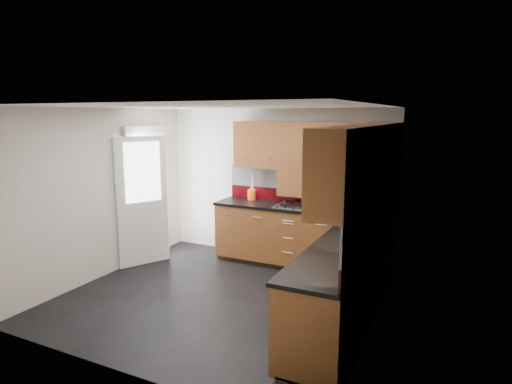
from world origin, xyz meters
The scene contains 14 objects.
room centered at (0.00, 0.00, 1.50)m, with size 4.00×3.80×2.64m.
base_cabinets centered at (1.07, 0.72, 0.44)m, with size 2.70×3.20×0.95m.
countertop centered at (1.05, 0.70, 0.92)m, with size 2.72×3.22×0.04m.
backsplash centered at (1.28, 0.93, 1.21)m, with size 2.70×3.20×0.54m.
upper_cabinets centered at (1.23, 0.78, 1.84)m, with size 2.50×3.20×0.72m.
extractor_hood centered at (0.45, 1.64, 1.28)m, with size 0.60×0.33×0.40m, color #5C2F14.
glass_cabinet centered at (1.71, 1.07, 1.87)m, with size 0.32×0.80×0.66m.
back_door centered at (-1.78, 0.75, 1.03)m, with size 0.42×1.19×2.04m.
gas_hob centered at (0.45, 1.47, 0.95)m, with size 0.56×0.50×0.04m.
utensil_pot centered at (-0.37, 1.67, 1.04)m, with size 0.13×0.13×0.48m.
toaster centered at (1.19, 1.64, 1.03)m, with size 0.29×0.21×0.19m.
food_processor centered at (1.60, 1.08, 1.07)m, with size 0.17×0.17×0.28m.
paper_towel centered at (1.68, 0.02, 1.06)m, with size 0.11×0.11×0.24m, color white.
orange_cloth centered at (1.66, 1.08, 0.95)m, with size 0.12×0.11×0.01m, color #D85118.
Camera 1 is at (2.65, -4.45, 2.30)m, focal length 30.00 mm.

